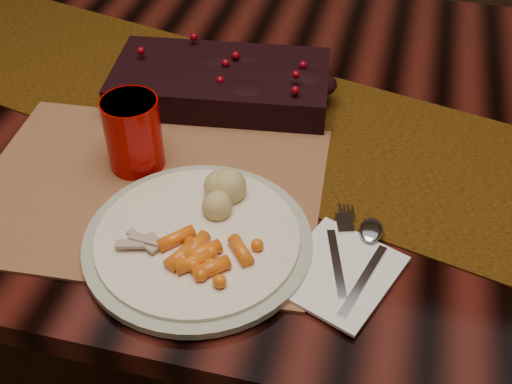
% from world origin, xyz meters
% --- Properties ---
extents(floor, '(5.00, 5.00, 0.00)m').
position_xyz_m(floor, '(0.00, 0.00, 0.00)').
color(floor, black).
rests_on(floor, ground).
extents(dining_table, '(1.80, 1.00, 0.75)m').
position_xyz_m(dining_table, '(0.00, 0.00, 0.38)').
color(dining_table, black).
rests_on(dining_table, floor).
extents(table_runner, '(1.71, 0.74, 0.00)m').
position_xyz_m(table_runner, '(-0.05, -0.02, 0.75)').
color(table_runner, black).
rests_on(table_runner, dining_table).
extents(centerpiece, '(0.38, 0.23, 0.07)m').
position_xyz_m(centerpiece, '(-0.10, 0.02, 0.79)').
color(centerpiece, black).
rests_on(centerpiece, table_runner).
extents(placemat_main, '(0.52, 0.40, 0.00)m').
position_xyz_m(placemat_main, '(-0.13, -0.23, 0.75)').
color(placemat_main, '#8A5D41').
rests_on(placemat_main, dining_table).
extents(dinner_plate, '(0.32, 0.32, 0.02)m').
position_xyz_m(dinner_plate, '(-0.03, -0.32, 0.76)').
color(dinner_plate, white).
rests_on(dinner_plate, placemat_main).
extents(baby_carrots, '(0.13, 0.12, 0.02)m').
position_xyz_m(baby_carrots, '(-0.01, -0.35, 0.78)').
color(baby_carrots, orange).
rests_on(baby_carrots, dinner_plate).
extents(mashed_potatoes, '(0.11, 0.10, 0.05)m').
position_xyz_m(mashed_potatoes, '(-0.03, -0.25, 0.79)').
color(mashed_potatoes, '#C9B891').
rests_on(mashed_potatoes, dinner_plate).
extents(turkey_shreds, '(0.07, 0.06, 0.02)m').
position_xyz_m(turkey_shreds, '(-0.10, -0.36, 0.78)').
color(turkey_shreds, beige).
rests_on(turkey_shreds, dinner_plate).
extents(napkin, '(0.17, 0.18, 0.01)m').
position_xyz_m(napkin, '(0.16, -0.33, 0.76)').
color(napkin, white).
rests_on(napkin, placemat_main).
extents(fork, '(0.06, 0.15, 0.00)m').
position_xyz_m(fork, '(0.15, -0.30, 0.76)').
color(fork, silver).
rests_on(fork, napkin).
extents(spoon, '(0.08, 0.16, 0.00)m').
position_xyz_m(spoon, '(0.19, -0.31, 0.76)').
color(spoon, silver).
rests_on(spoon, napkin).
extents(red_cup, '(0.10, 0.10, 0.11)m').
position_xyz_m(red_cup, '(-0.17, -0.18, 0.81)').
color(red_cup, '#AA0300').
rests_on(red_cup, placemat_main).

